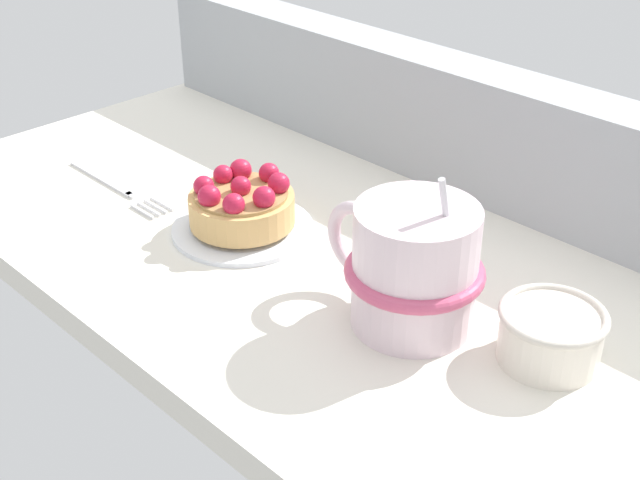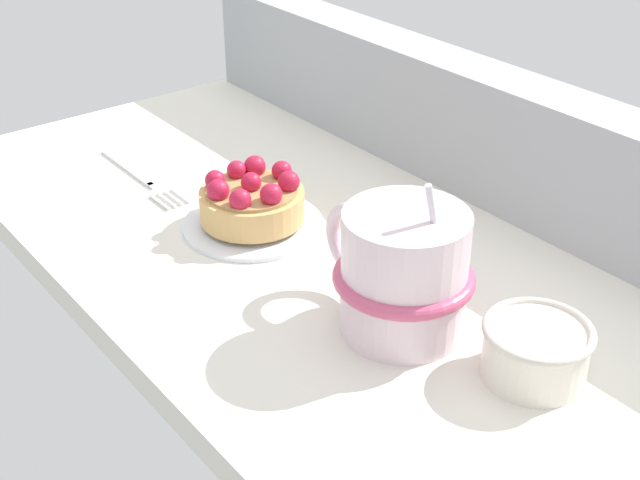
{
  "view_description": "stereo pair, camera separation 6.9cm",
  "coord_description": "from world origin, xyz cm",
  "px_view_note": "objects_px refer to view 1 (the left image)",
  "views": [
    {
      "loc": [
        44.79,
        -45.03,
        37.69
      ],
      "look_at": [
        2.59,
        -3.4,
        3.07
      ],
      "focal_mm": 48.46,
      "sensor_mm": 36.0,
      "label": 1
    },
    {
      "loc": [
        49.32,
        -39.88,
        37.69
      ],
      "look_at": [
        2.59,
        -3.4,
        3.07
      ],
      "focal_mm": 48.46,
      "sensor_mm": 36.0,
      "label": 2
    }
  ],
  "objects_px": {
    "raspberry_tart": "(242,203)",
    "dessert_fork": "(117,186)",
    "dessert_plate": "(243,227)",
    "sugar_bowl": "(551,334)",
    "coffee_mug": "(412,267)"
  },
  "relations": [
    {
      "from": "raspberry_tart",
      "to": "coffee_mug",
      "type": "relative_size",
      "value": 0.67
    },
    {
      "from": "raspberry_tart",
      "to": "coffee_mug",
      "type": "bearing_deg",
      "value": 0.13
    },
    {
      "from": "dessert_fork",
      "to": "raspberry_tart",
      "type": "bearing_deg",
      "value": 12.88
    },
    {
      "from": "raspberry_tart",
      "to": "sugar_bowl",
      "type": "distance_m",
      "value": 0.29
    },
    {
      "from": "raspberry_tart",
      "to": "coffee_mug",
      "type": "height_order",
      "value": "coffee_mug"
    },
    {
      "from": "raspberry_tart",
      "to": "dessert_fork",
      "type": "xyz_separation_m",
      "value": [
        -0.15,
        -0.03,
        -0.02
      ]
    },
    {
      "from": "sugar_bowl",
      "to": "dessert_plate",
      "type": "bearing_deg",
      "value": -173.26
    },
    {
      "from": "dessert_fork",
      "to": "sugar_bowl",
      "type": "relative_size",
      "value": 2.07
    },
    {
      "from": "raspberry_tart",
      "to": "sugar_bowl",
      "type": "bearing_deg",
      "value": 6.73
    },
    {
      "from": "raspberry_tart",
      "to": "dessert_fork",
      "type": "bearing_deg",
      "value": -167.12
    },
    {
      "from": "dessert_plate",
      "to": "raspberry_tart",
      "type": "distance_m",
      "value": 0.02
    },
    {
      "from": "raspberry_tart",
      "to": "dessert_plate",
      "type": "bearing_deg",
      "value": -25.3
    },
    {
      "from": "raspberry_tart",
      "to": "sugar_bowl",
      "type": "height_order",
      "value": "raspberry_tart"
    },
    {
      "from": "dessert_plate",
      "to": "dessert_fork",
      "type": "bearing_deg",
      "value": -167.14
    },
    {
      "from": "dessert_plate",
      "to": "raspberry_tart",
      "type": "relative_size",
      "value": 1.36
    }
  ]
}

